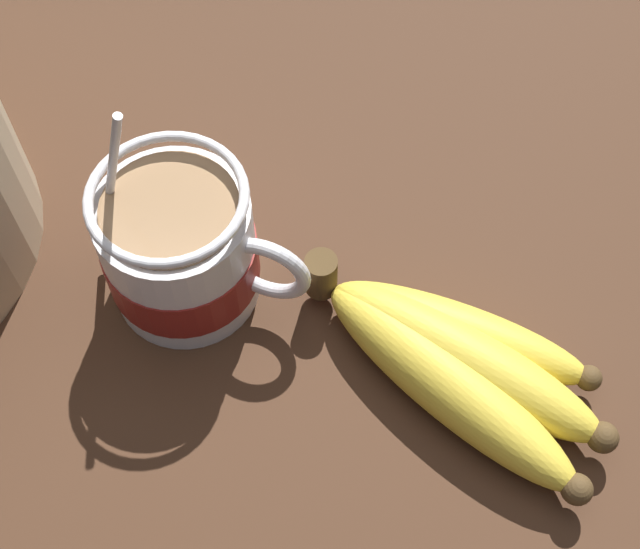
% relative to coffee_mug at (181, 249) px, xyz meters
% --- Properties ---
extents(table, '(0.97, 0.97, 0.03)m').
position_rel_coffee_mug_xyz_m(table, '(0.07, 0.03, -0.06)').
color(table, '#422819').
rests_on(table, ground).
extents(coffee_mug, '(0.14, 0.09, 0.16)m').
position_rel_coffee_mug_xyz_m(coffee_mug, '(0.00, 0.00, 0.00)').
color(coffee_mug, silver).
rests_on(coffee_mug, table).
extents(banana_bunch, '(0.20, 0.12, 0.04)m').
position_rel_coffee_mug_xyz_m(banana_bunch, '(0.17, -0.01, -0.02)').
color(banana_bunch, '#4C381E').
rests_on(banana_bunch, table).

